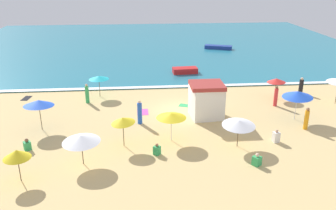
% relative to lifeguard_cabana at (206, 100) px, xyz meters
% --- Properties ---
extents(ground_plane, '(60.00, 60.00, 0.00)m').
position_rel_lifeguard_cabana_xyz_m(ground_plane, '(-2.05, 1.40, -1.41)').
color(ground_plane, '#D8B775').
extents(ocean_water, '(60.00, 44.00, 0.10)m').
position_rel_lifeguard_cabana_xyz_m(ocean_water, '(-2.05, 29.40, -1.36)').
color(ocean_water, teal).
rests_on(ocean_water, ground_plane).
extents(wave_breaker_foam, '(57.00, 0.70, 0.01)m').
position_rel_lifeguard_cabana_xyz_m(wave_breaker_foam, '(-2.05, 7.70, -1.31)').
color(wave_breaker_foam, white).
rests_on(wave_breaker_foam, ocean_water).
extents(lifeguard_cabana, '(2.60, 2.50, 2.77)m').
position_rel_lifeguard_cabana_xyz_m(lifeguard_cabana, '(0.00, 0.00, 0.00)').
color(lifeguard_cabana, white).
rests_on(lifeguard_cabana, ground_plane).
extents(beach_umbrella_0, '(2.74, 2.74, 2.05)m').
position_rel_lifeguard_cabana_xyz_m(beach_umbrella_0, '(-3.17, -4.00, 0.46)').
color(beach_umbrella_0, silver).
rests_on(beach_umbrella_0, ground_plane).
extents(beach_umbrella_1, '(3.22, 3.22, 2.41)m').
position_rel_lifeguard_cabana_xyz_m(beach_umbrella_1, '(6.84, -1.19, 0.69)').
color(beach_umbrella_1, silver).
rests_on(beach_umbrella_1, ground_plane).
extents(beach_umbrella_2, '(3.16, 3.16, 1.95)m').
position_rel_lifeguard_cabana_xyz_m(beach_umbrella_2, '(-8.79, -6.65, 0.28)').
color(beach_umbrella_2, '#4C3823').
rests_on(beach_umbrella_2, ground_plane).
extents(beach_umbrella_3, '(2.37, 2.39, 1.96)m').
position_rel_lifeguard_cabana_xyz_m(beach_umbrella_3, '(1.13, -5.22, 0.28)').
color(beach_umbrella_3, '#4C3823').
rests_on(beach_umbrella_3, ground_plane).
extents(beach_umbrella_4, '(2.88, 2.89, 2.36)m').
position_rel_lifeguard_cabana_xyz_m(beach_umbrella_4, '(-12.48, -1.35, 0.67)').
color(beach_umbrella_4, '#4C3823').
rests_on(beach_umbrella_4, ground_plane).
extents(beach_umbrella_5, '(1.97, 1.97, 1.98)m').
position_rel_lifeguard_cabana_xyz_m(beach_umbrella_5, '(-8.88, 5.62, 0.40)').
color(beach_umbrella_5, '#4C3823').
rests_on(beach_umbrella_5, ground_plane).
extents(beach_umbrella_6, '(2.06, 2.05, 1.91)m').
position_rel_lifeguard_cabana_xyz_m(beach_umbrella_6, '(7.09, 3.74, 0.28)').
color(beach_umbrella_6, '#4C3823').
rests_on(beach_umbrella_6, ground_plane).
extents(beach_umbrella_8, '(1.84, 1.84, 1.93)m').
position_rel_lifeguard_cabana_xyz_m(beach_umbrella_8, '(-12.01, -8.22, 0.26)').
color(beach_umbrella_8, '#4C3823').
rests_on(beach_umbrella_8, ground_plane).
extents(beach_umbrella_9, '(2.10, 2.09, 2.14)m').
position_rel_lifeguard_cabana_xyz_m(beach_umbrella_9, '(-6.39, -4.52, 0.45)').
color(beach_umbrella_9, '#4C3823').
rests_on(beach_umbrella_9, ground_plane).
extents(beachgoer_0, '(0.45, 0.45, 1.70)m').
position_rel_lifeguard_cabana_xyz_m(beachgoer_0, '(6.88, -3.00, -0.59)').
color(beachgoer_0, orange).
rests_on(beachgoer_0, ground_plane).
extents(beachgoer_1, '(0.43, 0.43, 1.79)m').
position_rel_lifeguard_cabana_xyz_m(beachgoer_1, '(6.41, 1.84, -0.56)').
color(beachgoer_1, red).
rests_on(beachgoer_1, ground_plane).
extents(beachgoer_2, '(0.53, 0.53, 0.76)m').
position_rel_lifeguard_cabana_xyz_m(beachgoer_2, '(-4.26, -5.88, -1.09)').
color(beachgoer_2, green).
rests_on(beachgoer_2, ground_plane).
extents(beachgoer_3, '(0.62, 0.62, 0.79)m').
position_rel_lifeguard_cabana_xyz_m(beachgoer_3, '(1.64, -7.73, -1.08)').
color(beachgoer_3, green).
rests_on(beachgoer_3, ground_plane).
extents(beachgoer_4, '(0.43, 0.43, 1.74)m').
position_rel_lifeguard_cabana_xyz_m(beachgoer_4, '(-9.82, 4.04, -0.59)').
color(beachgoer_4, green).
rests_on(beachgoer_4, ground_plane).
extents(beachgoer_5, '(0.45, 0.45, 1.86)m').
position_rel_lifeguard_cabana_xyz_m(beachgoer_5, '(-5.27, -0.90, -0.53)').
color(beachgoer_5, blue).
rests_on(beachgoer_5, ground_plane).
extents(beachgoer_6, '(0.58, 0.58, 0.80)m').
position_rel_lifeguard_cabana_xyz_m(beachgoer_6, '(-12.65, -4.51, -1.08)').
color(beachgoer_6, green).
rests_on(beachgoer_6, ground_plane).
extents(beachgoer_7, '(0.50, 0.50, 1.57)m').
position_rel_lifeguard_cabana_xyz_m(beachgoer_7, '(10.03, 4.84, -0.69)').
color(beachgoer_7, black).
rests_on(beachgoer_7, ground_plane).
extents(beachgoer_8, '(0.47, 0.47, 0.92)m').
position_rel_lifeguard_cabana_xyz_m(beachgoer_8, '(3.93, -4.84, -1.02)').
color(beachgoer_8, white).
rests_on(beachgoer_8, ground_plane).
extents(beach_towel_0, '(0.91, 1.38, 0.01)m').
position_rel_lifeguard_cabana_xyz_m(beach_towel_0, '(-5.02, 1.38, -1.40)').
color(beach_towel_0, '#D84CA5').
rests_on(beach_towel_0, ground_plane).
extents(beach_towel_1, '(0.80, 1.39, 0.01)m').
position_rel_lifeguard_cabana_xyz_m(beach_towel_1, '(-15.55, 5.67, -1.40)').
color(beach_towel_1, black).
rests_on(beach_towel_1, ground_plane).
extents(beach_towel_4, '(1.87, 1.38, 0.01)m').
position_rel_lifeguard_cabana_xyz_m(beach_towel_4, '(-1.02, 2.43, -1.40)').
color(beach_towel_4, green).
rests_on(beach_towel_4, ground_plane).
extents(small_boat_0, '(4.07, 2.43, 0.50)m').
position_rel_lifeguard_cabana_xyz_m(small_boat_0, '(6.58, 24.98, -1.06)').
color(small_boat_0, navy).
rests_on(small_boat_0, ocean_water).
extents(small_boat_1, '(2.82, 1.49, 0.61)m').
position_rel_lifeguard_cabana_xyz_m(small_boat_1, '(-0.02, 12.47, -1.00)').
color(small_boat_1, red).
rests_on(small_boat_1, ocean_water).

